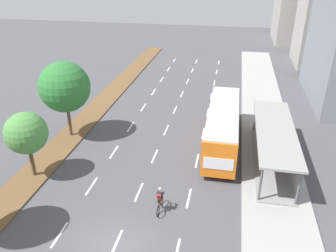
# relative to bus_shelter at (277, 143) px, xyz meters

# --- Properties ---
(ground_plane) EXTENTS (140.00, 140.00, 0.00)m
(ground_plane) POSITION_rel_bus_shelter_xyz_m (-9.53, -10.77, -1.87)
(ground_plane) COLOR #4C4C51
(median_strip) EXTENTS (2.60, 52.00, 0.12)m
(median_strip) POSITION_rel_bus_shelter_xyz_m (-17.83, 9.23, -1.81)
(median_strip) COLOR brown
(median_strip) RESTS_ON ground
(sidewalk_right) EXTENTS (4.50, 52.00, 0.15)m
(sidewalk_right) POSITION_rel_bus_shelter_xyz_m (-0.28, 9.23, -1.79)
(sidewalk_right) COLOR #9E9E99
(sidewalk_right) RESTS_ON ground
(lane_divider_left) EXTENTS (0.14, 45.36, 0.01)m
(lane_divider_left) POSITION_rel_bus_shelter_xyz_m (-13.03, 6.41, -1.86)
(lane_divider_left) COLOR white
(lane_divider_left) RESTS_ON ground
(lane_divider_center) EXTENTS (0.14, 45.36, 0.01)m
(lane_divider_center) POSITION_rel_bus_shelter_xyz_m (-9.53, 6.41, -1.86)
(lane_divider_center) COLOR white
(lane_divider_center) RESTS_ON ground
(lane_divider_right) EXTENTS (0.14, 45.36, 0.01)m
(lane_divider_right) POSITION_rel_bus_shelter_xyz_m (-6.03, 6.41, -1.86)
(lane_divider_right) COLOR white
(lane_divider_right) RESTS_ON ground
(bus_shelter) EXTENTS (2.90, 11.18, 2.86)m
(bus_shelter) POSITION_rel_bus_shelter_xyz_m (0.00, 0.00, 0.00)
(bus_shelter) COLOR gray
(bus_shelter) RESTS_ON sidewalk_right
(bus) EXTENTS (2.54, 11.29, 3.37)m
(bus) POSITION_rel_bus_shelter_xyz_m (-4.28, 2.09, 0.20)
(bus) COLOR orange
(bus) RESTS_ON ground
(cyclist) EXTENTS (0.46, 1.82, 1.71)m
(cyclist) POSITION_rel_bus_shelter_xyz_m (-7.69, -7.15, -1.08)
(cyclist) COLOR black
(cyclist) RESTS_ON ground
(median_tree_second) EXTENTS (3.01, 3.01, 4.99)m
(median_tree_second) POSITION_rel_bus_shelter_xyz_m (-17.66, -5.21, 1.73)
(median_tree_second) COLOR brown
(median_tree_second) RESTS_ON median_strip
(median_tree_third) EXTENTS (4.38, 4.38, 6.80)m
(median_tree_third) POSITION_rel_bus_shelter_xyz_m (-17.79, 1.21, 2.85)
(median_tree_third) COLOR brown
(median_tree_third) RESTS_ON median_strip
(building_mid_right) EXTENTS (8.45, 8.72, 13.44)m
(building_mid_right) POSITION_rel_bus_shelter_xyz_m (9.43, 30.13, 4.85)
(building_mid_right) COLOR #A39E93
(building_mid_right) RESTS_ON ground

